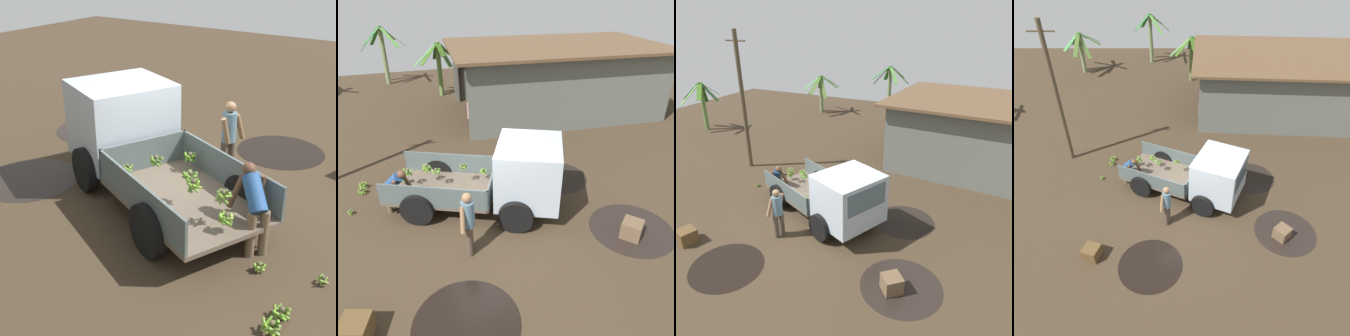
# 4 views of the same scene
# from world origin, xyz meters

# --- Properties ---
(ground) EXTENTS (36.00, 36.00, 0.00)m
(ground) POSITION_xyz_m (0.00, 0.00, 0.00)
(ground) COLOR #3C2F20
(mud_patch_0) EXTENTS (2.08, 2.08, 0.01)m
(mud_patch_0) POSITION_xyz_m (2.52, 1.29, 0.00)
(mud_patch_0) COLOR black
(mud_patch_0) RESTS_ON ground
(mud_patch_1) EXTENTS (2.17, 2.17, 0.01)m
(mud_patch_1) POSITION_xyz_m (3.30, -1.70, 0.00)
(mud_patch_1) COLOR black
(mud_patch_1) RESTS_ON ground
(mud_patch_2) EXTENTS (2.09, 2.09, 0.01)m
(mud_patch_2) POSITION_xyz_m (-1.38, -3.09, 0.00)
(mud_patch_2) COLOR black
(mud_patch_2) RESTS_ON ground
(cargo_truck) EXTENTS (5.05, 3.66, 2.05)m
(cargo_truck) POSITION_xyz_m (0.64, 0.13, 1.09)
(cargo_truck) COLOR brown
(cargo_truck) RESTS_ON ground
(warehouse_shed) EXTENTS (10.25, 6.85, 3.15)m
(warehouse_shed) POSITION_xyz_m (5.61, 7.31, 2.31)
(warehouse_shed) COLOR #61655D
(warehouse_shed) RESTS_ON ground
(banana_palm_1) EXTENTS (2.45, 1.91, 2.87)m
(banana_palm_1) POSITION_xyz_m (0.22, 11.46, 1.65)
(banana_palm_1) COLOR olive
(banana_palm_1) RESTS_ON ground
(banana_palm_4) EXTENTS (2.66, 2.51, 3.40)m
(banana_palm_4) POSITION_xyz_m (-2.61, 14.89, 1.86)
(banana_palm_4) COLOR #718152
(banana_palm_4) RESTS_ON ground
(person_foreground_visitor) EXTENTS (0.43, 0.69, 1.67)m
(person_foreground_visitor) POSITION_xyz_m (-0.90, -1.21, 0.93)
(person_foreground_visitor) COLOR #4C3D31
(person_foreground_visitor) RESTS_ON ground
(person_worker_loading) EXTENTS (0.84, 0.73, 1.42)m
(person_worker_loading) POSITION_xyz_m (-2.47, 0.94, 0.82)
(person_worker_loading) COLOR brown
(person_worker_loading) RESTS_ON ground
(person_bystander_near_shed) EXTENTS (0.39, 0.70, 1.71)m
(person_bystander_near_shed) POSITION_xyz_m (0.62, 5.30, 0.95)
(person_bystander_near_shed) COLOR #3F3225
(person_bystander_near_shed) RESTS_ON ground
(banana_bunch_on_ground_0) EXTENTS (0.29, 0.28, 0.21)m
(banana_bunch_on_ground_0) POSITION_xyz_m (-3.50, 2.54, 0.11)
(banana_bunch_on_ground_0) COLOR brown
(banana_bunch_on_ground_0) RESTS_ON ground
(banana_bunch_on_ground_1) EXTENTS (0.19, 0.19, 0.16)m
(banana_bunch_on_ground_1) POSITION_xyz_m (-3.76, 1.20, 0.09)
(banana_bunch_on_ground_1) COLOR brown
(banana_bunch_on_ground_1) RESTS_ON ground
(banana_bunch_on_ground_2) EXTENTS (0.20, 0.21, 0.17)m
(banana_bunch_on_ground_2) POSITION_xyz_m (-2.85, 1.45, 0.10)
(banana_bunch_on_ground_2) COLOR brown
(banana_bunch_on_ground_2) RESTS_ON ground
(banana_bunch_on_ground_3) EXTENTS (0.26, 0.26, 0.20)m
(banana_bunch_on_ground_3) POSITION_xyz_m (-3.51, 2.21, 0.11)
(banana_bunch_on_ground_3) COLOR #4E4633
(banana_bunch_on_ground_3) RESTS_ON ground
(wooden_crate_0) EXTENTS (0.65, 0.65, 0.45)m
(wooden_crate_0) POSITION_xyz_m (-3.31, -2.75, 0.22)
(wooden_crate_0) COLOR brown
(wooden_crate_0) RESTS_ON ground
(wooden_crate_1) EXTENTS (0.67, 0.67, 0.45)m
(wooden_crate_1) POSITION_xyz_m (3.11, -1.93, 0.23)
(wooden_crate_1) COLOR brown
(wooden_crate_1) RESTS_ON ground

